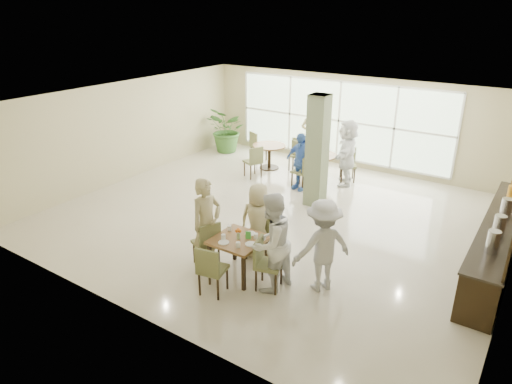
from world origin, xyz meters
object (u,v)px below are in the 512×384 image
Objects in this scene: round_table_left at (269,151)px; round_table_right at (317,160)px; main_table at (239,243)px; adult_a at (300,162)px; teen_standing at (323,246)px; teen_right at (271,243)px; potted_plant at (228,130)px; adult_standing at (311,136)px; teen_far at (258,221)px; adult_b at (347,152)px; buffet_counter at (499,240)px; teen_left at (207,224)px.

round_table_left is 0.92× the size of round_table_right.
main_table is 6.10m from round_table_left.
round_table_right is 0.99m from adult_a.
teen_standing is (4.25, -4.99, 0.30)m from round_table_left.
teen_right is 4.86m from adult_a.
adult_standing reaches higher than potted_plant.
potted_plant is 7.13m from teen_far.
potted_plant is 8.47m from teen_standing.
potted_plant is at bearing -128.01° from teen_right.
adult_b is (-0.25, 5.50, 0.28)m from main_table.
adult_b reaches higher than teen_far.
round_table_right is at bearing -91.05° from teen_far.
teen_far is (-4.06, -2.28, 0.22)m from buffet_counter.
teen_far is at bearing -60.08° from round_table_left.
teen_left is at bearing -73.46° from adult_a.
main_table is at bearing -38.05° from teen_standing.
teen_left reaches higher than round_table_left.
adult_b is at bearing -7.21° from potted_plant.
round_table_left is 1.40m from adult_standing.
teen_left is 1.17× the size of teen_far.
round_table_right is 0.65× the size of teen_standing.
buffet_counter is 5.63m from teen_left.
teen_standing reaches higher than main_table.
teen_right reaches higher than adult_a.
adult_b is (0.89, 1.06, 0.13)m from adult_a.
teen_far is at bearing -63.27° from adult_a.
main_table is 0.79m from teen_right.
teen_right is at bearing -57.46° from round_table_left.
adult_b reaches higher than potted_plant.
adult_b is (-4.23, 2.44, 0.38)m from buffet_counter.
teen_far reaches higher than round_table_right.
teen_standing is (1.57, -0.33, 0.08)m from teen_far.
buffet_counter is (6.74, -2.38, -0.00)m from round_table_left.
teen_left is 1.14× the size of adult_a.
main_table is 0.49× the size of adult_b.
round_table_left is 6.52m from teen_right.
round_table_left is 0.55× the size of adult_b.
teen_left is 1.41m from teen_right.
main_table is 5.51m from adult_b.
main_table is 5.51m from round_table_right.
teen_right reaches higher than teen_left.
main_table is at bearing -51.41° from potted_plant.
teen_left is (2.10, -5.53, 0.35)m from round_table_left.
adult_b is at bearing -160.27° from teen_right.
round_table_right is 0.59× the size of adult_standing.
adult_b is (0.85, 0.10, 0.36)m from round_table_right.
adult_a is (-1.88, 4.48, -0.12)m from teen_right.
buffet_counter is 3.62m from teen_standing.
round_table_left is 2.19m from potted_plant.
round_table_left is 5.38m from teen_far.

